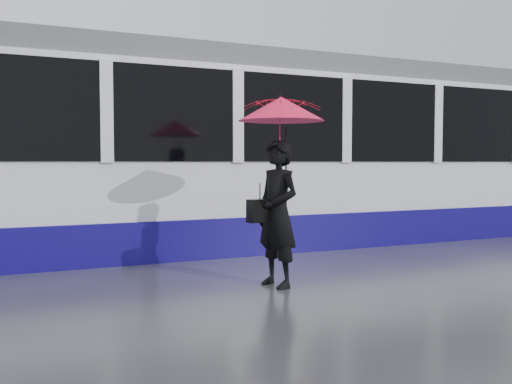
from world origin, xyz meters
name	(u,v)px	position (x,y,z in m)	size (l,w,h in m)	color
ground	(250,273)	(0.00, 0.00, 0.00)	(90.00, 90.00, 0.00)	#2E2E33
rails	(191,247)	(0.00, 2.50, 0.01)	(34.00, 1.51, 0.02)	#3F3D38
tram	(237,154)	(0.87, 2.50, 1.64)	(26.00, 2.56, 3.35)	white
woman	(277,214)	(-0.03, -0.87, 0.88)	(0.64, 0.42, 1.75)	black
umbrella	(281,126)	(0.02, -0.87, 1.92)	(1.24, 1.24, 1.18)	#E11260
handbag	(260,211)	(-0.25, -0.85, 0.92)	(0.34, 0.21, 0.45)	black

